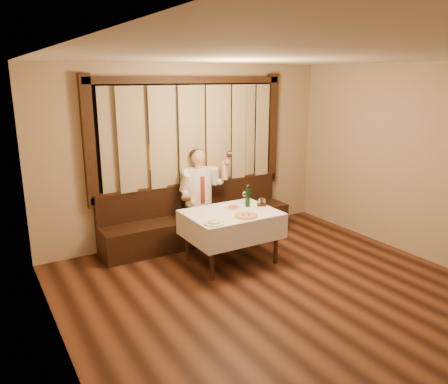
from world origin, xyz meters
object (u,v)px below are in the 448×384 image
cruet_caddy (262,203)px  pizza (246,216)px  seated_man (201,190)px  pasta_cream (214,221)px  dining_table (231,219)px  green_bottle (248,197)px  pasta_red (234,206)px  banquette (198,222)px

cruet_caddy → pizza: bearing=-128.7°
pizza → cruet_caddy: (0.47, 0.30, 0.03)m
seated_man → pasta_cream: bearing=-110.8°
pizza → pasta_cream: 0.52m
dining_table → cruet_caddy: bearing=1.1°
dining_table → cruet_caddy: 0.55m
green_bottle → seated_man: bearing=111.5°
pizza → cruet_caddy: bearing=32.4°
pasta_red → cruet_caddy: cruet_caddy is taller
pizza → cruet_caddy: 0.56m
banquette → seated_man: bearing=-80.5°
pasta_red → green_bottle: size_ratio=0.76×
banquette → pasta_red: 1.03m
banquette → dining_table: size_ratio=2.52×
seated_man → pasta_red: bearing=-83.1°
pizza → pasta_red: pasta_red is taller
green_bottle → seated_man: size_ratio=0.21×
banquette → seated_man: (0.02, -0.09, 0.55)m
banquette → pizza: bearing=-87.5°
dining_table → cruet_caddy: size_ratio=9.27×
banquette → seated_man: size_ratio=2.13×
banquette → green_bottle: green_bottle is taller
pizza → seated_man: seated_man is taller
green_bottle → cruet_caddy: size_ratio=2.36×
pizza → banquette: bearing=92.5°
dining_table → pizza: 0.32m
seated_man → green_bottle: bearing=-68.5°
banquette → pasta_cream: (-0.46, -1.35, 0.48)m
dining_table → green_bottle: (0.34, 0.10, 0.24)m
pizza → green_bottle: bearing=53.8°
cruet_caddy → pasta_red: bearing=-176.0°
banquette → pasta_cream: 1.51m
banquette → dining_table: (0.00, -1.02, 0.34)m
pasta_red → green_bottle: bearing=-5.4°
pasta_cream → cruet_caddy: bearing=18.8°
banquette → pasta_red: banquette is taller
dining_table → seated_man: seated_man is taller
green_bottle → pizza: bearing=-126.2°
dining_table → pizza: (0.06, -0.29, 0.12)m
pizza → pasta_red: 0.41m
dining_table → pasta_cream: size_ratio=4.71×
dining_table → green_bottle: green_bottle is taller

